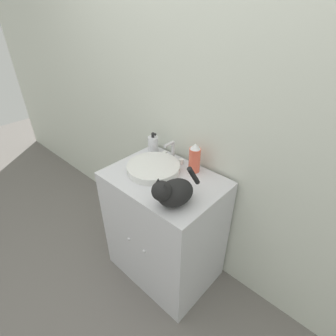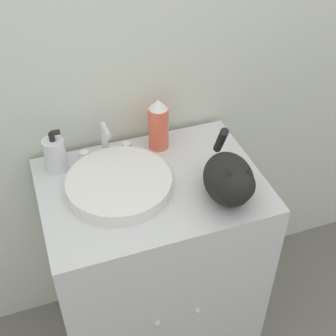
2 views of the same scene
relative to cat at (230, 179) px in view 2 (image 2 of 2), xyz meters
The scene contains 7 objects.
wall_back 0.58m from the cat, 114.28° to the left, with size 6.00×0.05×2.50m.
vanity_cabinet 0.59m from the cat, 143.96° to the left, with size 0.75×0.56×0.89m.
sink_basin 0.37m from the cat, 152.46° to the left, with size 0.35×0.35×0.04m.
faucet 0.47m from the cat, 132.47° to the left, with size 0.19×0.10×0.15m.
cat is the anchor object (origin of this frame).
soap_bottle 0.60m from the cat, 145.69° to the left, with size 0.07×0.07×0.16m.
spray_bottle 0.37m from the cat, 109.45° to the left, with size 0.07×0.07×0.20m.
Camera 2 is at (-0.34, -0.85, 1.95)m, focal length 50.00 mm.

